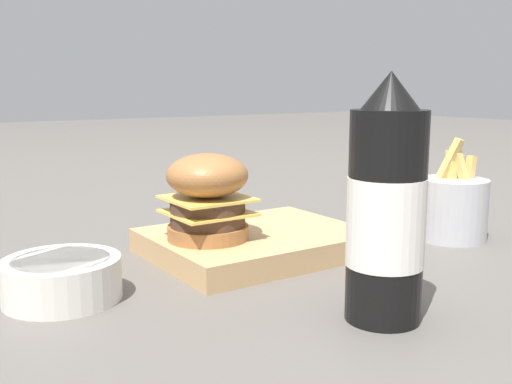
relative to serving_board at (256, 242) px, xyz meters
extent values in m
plane|color=#5B5651|center=(0.04, -0.05, -0.01)|extent=(6.00, 6.00, 0.00)
cube|color=tan|center=(0.00, 0.00, 0.00)|extent=(0.26, 0.20, 0.03)
cylinder|color=#9E6638|center=(0.07, 0.00, 0.02)|extent=(0.10, 0.10, 0.02)
cylinder|color=#4C3323|center=(0.07, 0.00, 0.04)|extent=(0.09, 0.09, 0.01)
cube|color=#EAC656|center=(0.07, 0.00, 0.05)|extent=(0.09, 0.09, 0.00)
cylinder|color=#4C3323|center=(0.07, 0.00, 0.06)|extent=(0.09, 0.09, 0.01)
cube|color=#EAC656|center=(0.07, 0.00, 0.06)|extent=(0.09, 0.09, 0.00)
ellipsoid|color=#9E6638|center=(0.07, 0.00, 0.09)|extent=(0.10, 0.10, 0.05)
cylinder|color=black|center=(0.02, 0.24, 0.08)|extent=(0.07, 0.07, 0.19)
cylinder|color=white|center=(0.02, 0.24, 0.08)|extent=(0.07, 0.07, 0.08)
cone|color=black|center=(0.02, 0.24, 0.19)|extent=(0.05, 0.05, 0.03)
cylinder|color=#B7B7BC|center=(-0.27, 0.09, 0.03)|extent=(0.09, 0.09, 0.08)
cube|color=#E5B760|center=(-0.26, 0.08, 0.08)|extent=(0.03, 0.04, 0.09)
cube|color=#E5B760|center=(-0.28, 0.10, 0.08)|extent=(0.02, 0.04, 0.08)
cube|color=#E5B760|center=(-0.29, 0.07, 0.07)|extent=(0.02, 0.03, 0.07)
cube|color=#E5B760|center=(-0.29, 0.09, 0.07)|extent=(0.02, 0.01, 0.07)
cube|color=#E5B760|center=(-0.27, 0.08, 0.07)|extent=(0.01, 0.02, 0.07)
cylinder|color=silver|center=(0.25, 0.03, 0.01)|extent=(0.12, 0.12, 0.04)
cylinder|color=#669356|center=(0.25, 0.03, 0.02)|extent=(0.10, 0.10, 0.01)
cylinder|color=silver|center=(-0.25, -0.08, -0.01)|extent=(0.07, 0.08, 0.01)
ellipsoid|color=silver|center=(-0.20, -0.03, -0.01)|extent=(0.05, 0.06, 0.01)
cylinder|color=#B21E14|center=(0.19, -0.11, -0.01)|extent=(0.06, 0.06, 0.00)
camera|label=1|loc=(0.41, 0.61, 0.20)|focal=42.00mm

